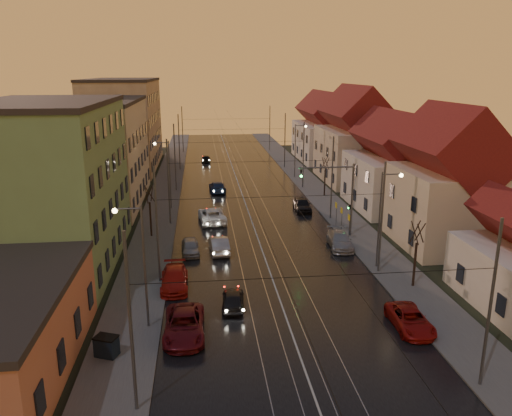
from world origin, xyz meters
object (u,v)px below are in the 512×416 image
object	(u,v)px
driving_car_3	(217,187)
parked_left_3	(190,247)
parked_left_1	(184,325)
dumpster	(107,347)
street_lamp_3	(297,145)
street_lamp_1	(384,210)
driving_car_4	(206,159)
parked_left_2	(174,279)
parked_right_0	(410,320)
street_lamp_2	(167,168)
street_lamp_0	(139,255)
parked_right_1	(340,240)
parked_right_2	(302,205)
driving_car_1	(219,245)
driving_car_2	(212,215)
traffic_light_mast	(342,191)
driving_car_0	(233,299)

from	to	relation	value
driving_car_3	parked_left_3	size ratio (longest dim) A/B	1.29
parked_left_1	dumpster	size ratio (longest dim) A/B	4.35
street_lamp_3	parked_left_1	bearing A→B (deg)	-109.07
street_lamp_1	driving_car_4	xyz separation A→B (m)	(-13.43, 50.79, -4.25)
parked_left_2	parked_right_0	bearing A→B (deg)	-28.89
driving_car_3	parked_left_3	bearing A→B (deg)	78.46
street_lamp_1	parked_right_0	distance (m)	10.91
street_lamp_2	street_lamp_3	xyz separation A→B (m)	(18.21, 16.00, 0.00)
street_lamp_0	parked_right_1	world-z (taller)	street_lamp_0
street_lamp_2	parked_right_2	xyz separation A→B (m)	(15.30, -2.36, -4.13)
driving_car_1	street_lamp_2	bearing A→B (deg)	-74.60
street_lamp_0	driving_car_2	world-z (taller)	street_lamp_0
driving_car_1	street_lamp_1	bearing A→B (deg)	154.53
parked_left_2	street_lamp_3	bearing A→B (deg)	65.31
traffic_light_mast	parked_left_1	xyz separation A→B (m)	(-14.52, -17.22, -3.87)
street_lamp_0	street_lamp_2	world-z (taller)	same
street_lamp_0	parked_right_0	bearing A→B (deg)	-6.54
street_lamp_3	parked_right_2	size ratio (longest dim) A/B	1.81
parked_right_0	parked_right_1	distance (m)	15.00
parked_right_1	driving_car_0	bearing A→B (deg)	-128.82
driving_car_4	parked_right_1	xyz separation A→B (m)	(11.46, -45.69, 0.07)
street_lamp_3	traffic_light_mast	size ratio (longest dim) A/B	1.11
street_lamp_0	driving_car_0	bearing A→B (deg)	20.98
street_lamp_3	driving_car_1	size ratio (longest dim) A/B	1.82
street_lamp_2	driving_car_1	world-z (taller)	street_lamp_2
street_lamp_3	parked_right_2	world-z (taller)	street_lamp_3
driving_car_3	parked_left_2	size ratio (longest dim) A/B	1.00
street_lamp_1	driving_car_2	world-z (taller)	street_lamp_1
driving_car_4	parked_right_0	size ratio (longest dim) A/B	0.84
street_lamp_3	driving_car_0	world-z (taller)	street_lamp_3
street_lamp_3	driving_car_3	bearing A→B (deg)	-146.95
driving_car_4	parked_right_1	distance (m)	47.11
traffic_light_mast	parked_right_2	size ratio (longest dim) A/B	1.63
driving_car_4	parked_left_2	size ratio (longest dim) A/B	0.77
driving_car_3	parked_left_1	size ratio (longest dim) A/B	0.93
driving_car_1	parked_left_1	bearing A→B (deg)	75.40
parked_right_1	parked_left_3	bearing A→B (deg)	-174.44
driving_car_3	parked_right_0	world-z (taller)	driving_car_3
street_lamp_3	parked_right_1	size ratio (longest dim) A/B	1.65
driving_car_1	parked_right_2	distance (m)	16.07
parked_right_1	driving_car_2	bearing A→B (deg)	146.03
driving_car_1	parked_left_3	world-z (taller)	driving_car_1
driving_car_0	driving_car_2	size ratio (longest dim) A/B	0.65
driving_car_0	driving_car_3	world-z (taller)	driving_car_3
driving_car_0	parked_right_1	world-z (taller)	parked_right_1
parked_right_0	street_lamp_2	bearing A→B (deg)	120.49
street_lamp_3	driving_car_2	world-z (taller)	street_lamp_3
driving_car_3	driving_car_4	xyz separation A→B (m)	(-1.19, 22.75, -0.07)
street_lamp_2	parked_left_1	world-z (taller)	street_lamp_2
traffic_light_mast	parked_left_2	size ratio (longest dim) A/B	1.48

